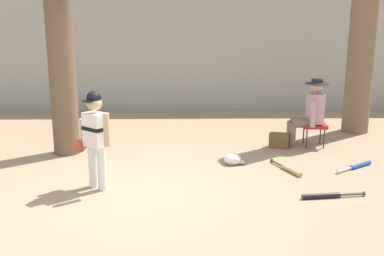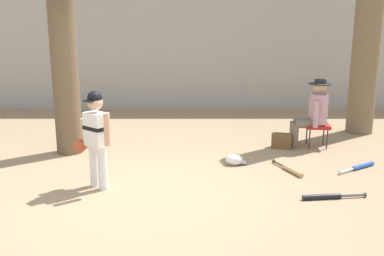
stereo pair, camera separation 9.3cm
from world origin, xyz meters
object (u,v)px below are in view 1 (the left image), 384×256
at_px(handbag_beside_stool, 279,140).
at_px(bat_wood_tan, 289,169).
at_px(seated_spectator, 310,111).
at_px(bat_blue_youth, 358,166).
at_px(batting_helmet_white, 233,159).
at_px(tree_behind_spectator, 364,24).
at_px(young_ballplayer, 94,134).
at_px(bat_black_composite, 326,196).
at_px(folding_stool, 314,126).

relative_size(handbag_beside_stool, bat_wood_tan, 0.47).
distance_m(seated_spectator, handbag_beside_stool, 0.75).
xyz_separation_m(bat_blue_youth, batting_helmet_white, (-1.88, 0.21, 0.05)).
xyz_separation_m(seated_spectator, batting_helmet_white, (-1.46, -1.02, -0.56)).
height_order(tree_behind_spectator, young_ballplayer, tree_behind_spectator).
xyz_separation_m(seated_spectator, bat_black_composite, (-0.44, -2.42, -0.61)).
relative_size(handbag_beside_stool, batting_helmet_white, 1.07).
bearing_deg(folding_stool, tree_behind_spectator, 43.08).
xyz_separation_m(tree_behind_spectator, bat_wood_tan, (-1.92, -2.47, -2.10)).
bearing_deg(tree_behind_spectator, young_ballplayer, -146.24).
relative_size(seated_spectator, bat_wood_tan, 1.66).
xyz_separation_m(folding_stool, handbag_beside_stool, (-0.64, -0.09, -0.23)).
distance_m(handbag_beside_stool, bat_blue_youth, 1.50).
height_order(seated_spectator, bat_black_composite, seated_spectator).
bearing_deg(bat_black_composite, batting_helmet_white, 126.19).
bearing_deg(tree_behind_spectator, handbag_beside_stool, -146.79).
height_order(tree_behind_spectator, bat_blue_youth, tree_behind_spectator).
bearing_deg(batting_helmet_white, tree_behind_spectator, 37.74).
bearing_deg(folding_stool, young_ballplayer, -149.92).
relative_size(tree_behind_spectator, bat_blue_youth, 7.37).
relative_size(handbag_beside_stool, bat_blue_youth, 0.49).
bearing_deg(bat_blue_youth, batting_helmet_white, 173.55).
distance_m(folding_stool, batting_helmet_white, 1.88).
xyz_separation_m(tree_behind_spectator, handbag_beside_stool, (-1.80, -1.18, -2.00)).
bearing_deg(bat_wood_tan, batting_helmet_white, 155.08).
bearing_deg(seated_spectator, handbag_beside_stool, -169.38).
distance_m(bat_black_composite, bat_wood_tan, 1.05).
height_order(young_ballplayer, bat_wood_tan, young_ballplayer).
bearing_deg(handbag_beside_stool, batting_helmet_white, -134.78).
bearing_deg(folding_stool, bat_black_composite, -102.56).
height_order(folding_stool, seated_spectator, seated_spectator).
bearing_deg(tree_behind_spectator, bat_black_composite, -115.90).
distance_m(handbag_beside_stool, batting_helmet_white, 1.30).
bearing_deg(tree_behind_spectator, folding_stool, -136.92).
bearing_deg(batting_helmet_white, handbag_beside_stool, 45.22).
relative_size(folding_stool, seated_spectator, 0.36).
bearing_deg(bat_blue_youth, folding_stool, 105.00).
bearing_deg(bat_black_composite, seated_spectator, 79.72).
relative_size(seated_spectator, handbag_beside_stool, 3.53).
bearing_deg(bat_wood_tan, handbag_beside_stool, 84.47).
relative_size(tree_behind_spectator, bat_black_composite, 6.13).
xyz_separation_m(folding_stool, bat_black_composite, (-0.54, -2.41, -0.33)).
relative_size(bat_blue_youth, batting_helmet_white, 2.17).
distance_m(bat_blue_youth, batting_helmet_white, 1.90).
bearing_deg(folding_stool, batting_helmet_white, -146.83).
distance_m(tree_behind_spectator, seated_spectator, 2.23).
bearing_deg(folding_stool, seated_spectator, 175.08).
distance_m(seated_spectator, bat_blue_youth, 1.44).
relative_size(tree_behind_spectator, batting_helmet_white, 16.02).
height_order(seated_spectator, batting_helmet_white, seated_spectator).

